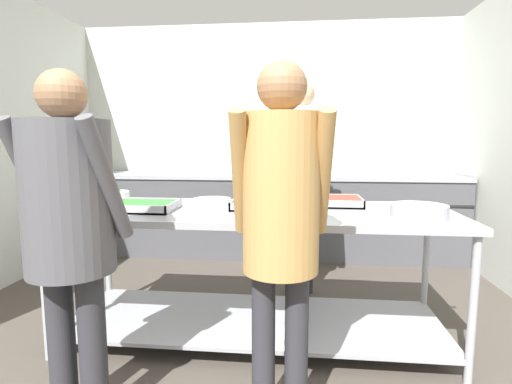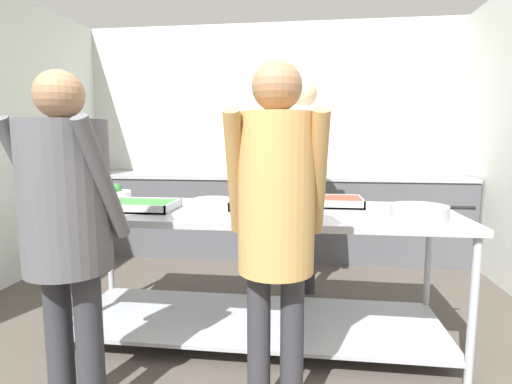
% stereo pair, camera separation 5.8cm
% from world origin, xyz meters
% --- Properties ---
extents(wall_rear, '(4.49, 0.06, 2.65)m').
position_xyz_m(wall_rear, '(0.00, 3.78, 1.32)').
color(wall_rear, silver).
rests_on(wall_rear, ground_plane).
extents(back_counter, '(4.33, 0.65, 0.92)m').
position_xyz_m(back_counter, '(0.00, 3.41, 0.46)').
color(back_counter, '#4C4C51').
rests_on(back_counter, ground_plane).
extents(serving_counter, '(2.49, 0.88, 0.86)m').
position_xyz_m(serving_counter, '(0.13, 1.45, 0.59)').
color(serving_counter, '#9EA0A8').
rests_on(serving_counter, ground_plane).
extents(broccoli_bowl, '(0.25, 0.25, 0.12)m').
position_xyz_m(broccoli_bowl, '(-0.95, 1.71, 0.91)').
color(broccoli_bowl, silver).
rests_on(broccoli_bowl, serving_counter).
extents(serving_tray_vegetables, '(0.42, 0.31, 0.05)m').
position_xyz_m(serving_tray_vegetables, '(-0.58, 1.35, 0.89)').
color(serving_tray_vegetables, '#9EA0A8').
rests_on(serving_tray_vegetables, serving_counter).
extents(plate_stack, '(0.27, 0.27, 0.04)m').
position_xyz_m(plate_stack, '(-0.20, 1.65, 0.88)').
color(plate_stack, white).
rests_on(plate_stack, serving_counter).
extents(serving_tray_roast, '(0.43, 0.26, 0.05)m').
position_xyz_m(serving_tray_roast, '(0.19, 1.48, 0.89)').
color(serving_tray_roast, '#9EA0A8').
rests_on(serving_tray_roast, serving_counter).
extents(serving_tray_greens, '(0.39, 0.33, 0.05)m').
position_xyz_m(serving_tray_greens, '(0.64, 1.69, 0.89)').
color(serving_tray_greens, '#9EA0A8').
rests_on(serving_tray_greens, serving_counter).
extents(sauce_pan, '(0.46, 0.32, 0.07)m').
position_xyz_m(sauce_pan, '(1.10, 1.30, 0.90)').
color(sauce_pan, '#9EA0A8').
rests_on(sauce_pan, serving_counter).
extents(guest_serving_left, '(0.52, 0.38, 1.60)m').
position_xyz_m(guest_serving_left, '(-0.59, 0.58, 0.98)').
color(guest_serving_left, '#2D2D33').
rests_on(guest_serving_left, ground_plane).
extents(guest_serving_right, '(0.43, 0.33, 1.63)m').
position_xyz_m(guest_serving_right, '(0.33, 0.64, 1.01)').
color(guest_serving_right, '#2D2D33').
rests_on(guest_serving_right, ground_plane).
extents(cook_behind_counter, '(0.41, 0.35, 1.78)m').
position_xyz_m(cook_behind_counter, '(0.42, 2.29, 1.12)').
color(cook_behind_counter, '#2D2D33').
rests_on(cook_behind_counter, ground_plane).
extents(water_bottle, '(0.07, 0.07, 0.29)m').
position_xyz_m(water_bottle, '(0.04, 3.39, 1.05)').
color(water_bottle, brown).
rests_on(water_bottle, back_counter).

